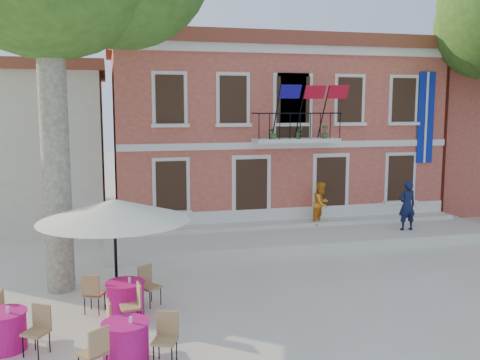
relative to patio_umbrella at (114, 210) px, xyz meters
name	(u,v)px	position (x,y,z in m)	size (l,w,h in m)	color
ground	(294,283)	(4.67, 0.62, -2.35)	(90.00, 90.00, 0.00)	beige
main_building	(263,128)	(6.67, 10.61, 1.43)	(13.50, 9.59, 7.50)	#C86E48
neighbor_east	(478,136)	(18.67, 11.62, 0.87)	(9.40, 9.40, 6.40)	#C86E48
terrace	(306,236)	(6.67, 5.02, -2.20)	(14.00, 3.40, 0.30)	silver
patio_umbrella	(114,210)	(0.00, 0.00, 0.00)	(3.52, 3.52, 2.61)	black
pedestrian_navy	(407,205)	(10.30, 4.44, -1.14)	(0.66, 0.43, 1.81)	#101837
pedestrian_orange	(321,204)	(7.62, 5.95, -1.23)	(0.80, 0.62, 1.64)	orange
cafe_table_0	(4,329)	(-2.18, -1.77, -1.92)	(1.87, 1.65, 0.95)	#DD1495
cafe_table_1	(126,340)	(0.12, -2.85, -1.92)	(1.85, 1.74, 0.95)	#DD1495
cafe_table_2	(125,297)	(0.18, -0.51, -1.92)	(1.86, 1.72, 0.95)	#DD1495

